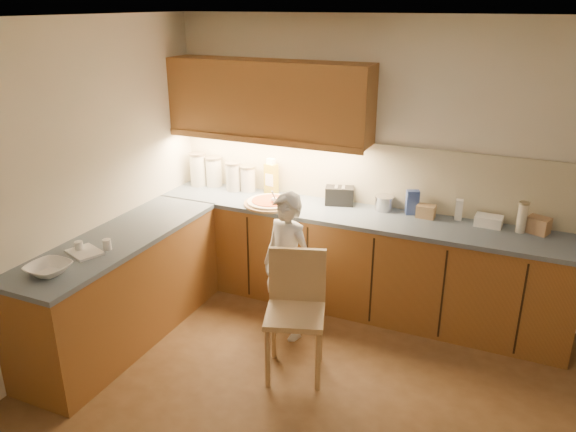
# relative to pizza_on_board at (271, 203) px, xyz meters

# --- Properties ---
(room) EXTENTS (4.54, 4.50, 2.62)m
(room) POSITION_rel_pizza_on_board_xyz_m (1.15, -1.59, 0.73)
(room) COLOR brown
(room) RESTS_ON ground
(l_counter) EXTENTS (3.77, 2.62, 0.92)m
(l_counter) POSITION_rel_pizza_on_board_xyz_m (0.23, -0.34, -0.48)
(l_counter) COLOR #945E2B
(l_counter) RESTS_ON ground
(backsplash) EXTENTS (3.75, 0.02, 0.58)m
(backsplash) POSITION_rel_pizza_on_board_xyz_m (0.78, 0.39, 0.27)
(backsplash) COLOR beige
(backsplash) RESTS_ON l_counter
(upper_cabinets) EXTENTS (1.95, 0.36, 0.73)m
(upper_cabinets) POSITION_rel_pizza_on_board_xyz_m (-0.12, 0.23, 0.91)
(upper_cabinets) COLOR #945E2B
(upper_cabinets) RESTS_ON ground
(pizza_on_board) EXTENTS (0.49, 0.49, 0.20)m
(pizza_on_board) POSITION_rel_pizza_on_board_xyz_m (0.00, 0.00, 0.00)
(pizza_on_board) COLOR #A78353
(pizza_on_board) RESTS_ON l_counter
(child) EXTENTS (0.53, 0.43, 1.27)m
(child) POSITION_rel_pizza_on_board_xyz_m (0.43, -0.60, -0.31)
(child) COLOR silver
(child) RESTS_ON ground
(wooden_chair) EXTENTS (0.55, 0.55, 0.96)m
(wooden_chair) POSITION_rel_pizza_on_board_xyz_m (0.69, -1.01, -0.38)
(wooden_chair) COLOR tan
(wooden_chair) RESTS_ON ground
(mixing_bowl) EXTENTS (0.30, 0.30, 0.07)m
(mixing_bowl) POSITION_rel_pizza_on_board_xyz_m (-0.80, -1.90, 0.01)
(mixing_bowl) COLOR white
(mixing_bowl) RESTS_ON l_counter
(canister_a) EXTENTS (0.17, 0.17, 0.34)m
(canister_a) POSITION_rel_pizza_on_board_xyz_m (-0.93, 0.24, 0.15)
(canister_a) COLOR silver
(canister_a) RESTS_ON l_counter
(canister_b) EXTENTS (0.17, 0.17, 0.30)m
(canister_b) POSITION_rel_pizza_on_board_xyz_m (-0.78, 0.29, 0.13)
(canister_b) COLOR white
(canister_b) RESTS_ON l_counter
(canister_c) EXTENTS (0.15, 0.15, 0.29)m
(canister_c) POSITION_rel_pizza_on_board_xyz_m (-0.52, 0.23, 0.12)
(canister_c) COLOR beige
(canister_c) RESTS_ON l_counter
(canister_d) EXTENTS (0.16, 0.16, 0.26)m
(canister_d) POSITION_rel_pizza_on_board_xyz_m (-0.38, 0.28, 0.11)
(canister_d) COLOR white
(canister_d) RESTS_ON l_counter
(oil_jug) EXTENTS (0.13, 0.11, 0.35)m
(oil_jug) POSITION_rel_pizza_on_board_xyz_m (-0.14, 0.30, 0.14)
(oil_jug) COLOR gold
(oil_jug) RESTS_ON l_counter
(toaster) EXTENTS (0.29, 0.22, 0.17)m
(toaster) POSITION_rel_pizza_on_board_xyz_m (0.58, 0.27, 0.06)
(toaster) COLOR black
(toaster) RESTS_ON l_counter
(steel_pot) EXTENTS (0.17, 0.17, 0.13)m
(steel_pot) POSITION_rel_pizza_on_board_xyz_m (1.00, 0.29, 0.04)
(steel_pot) COLOR silver
(steel_pot) RESTS_ON l_counter
(blue_box) EXTENTS (0.13, 0.11, 0.22)m
(blue_box) POSITION_rel_pizza_on_board_xyz_m (1.25, 0.30, 0.09)
(blue_box) COLOR #334A99
(blue_box) RESTS_ON l_counter
(card_box_a) EXTENTS (0.16, 0.12, 0.11)m
(card_box_a) POSITION_rel_pizza_on_board_xyz_m (1.38, 0.26, 0.03)
(card_box_a) COLOR tan
(card_box_a) RESTS_ON l_counter
(white_bottle) EXTENTS (0.07, 0.07, 0.18)m
(white_bottle) POSITION_rel_pizza_on_board_xyz_m (1.65, 0.32, 0.07)
(white_bottle) COLOR white
(white_bottle) RESTS_ON l_counter
(flat_pack) EXTENTS (0.23, 0.17, 0.09)m
(flat_pack) POSITION_rel_pizza_on_board_xyz_m (1.90, 0.28, 0.02)
(flat_pack) COLOR white
(flat_pack) RESTS_ON l_counter
(tall_jar) EXTENTS (0.08, 0.08, 0.26)m
(tall_jar) POSITION_rel_pizza_on_board_xyz_m (2.16, 0.24, 0.11)
(tall_jar) COLOR silver
(tall_jar) RESTS_ON l_counter
(card_box_b) EXTENTS (0.21, 0.19, 0.13)m
(card_box_b) POSITION_rel_pizza_on_board_xyz_m (2.28, 0.28, 0.04)
(card_box_b) COLOR tan
(card_box_b) RESTS_ON l_counter
(dough_cloth) EXTENTS (0.31, 0.28, 0.02)m
(dough_cloth) POSITION_rel_pizza_on_board_xyz_m (-0.81, -1.54, -0.01)
(dough_cloth) COLOR white
(dough_cloth) RESTS_ON l_counter
(spice_jar_a) EXTENTS (0.07, 0.07, 0.08)m
(spice_jar_a) POSITION_rel_pizza_on_board_xyz_m (-0.87, -1.53, 0.02)
(spice_jar_a) COLOR silver
(spice_jar_a) RESTS_ON l_counter
(spice_jar_b) EXTENTS (0.06, 0.06, 0.08)m
(spice_jar_b) POSITION_rel_pizza_on_board_xyz_m (-0.70, -1.41, 0.02)
(spice_jar_b) COLOR white
(spice_jar_b) RESTS_ON l_counter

